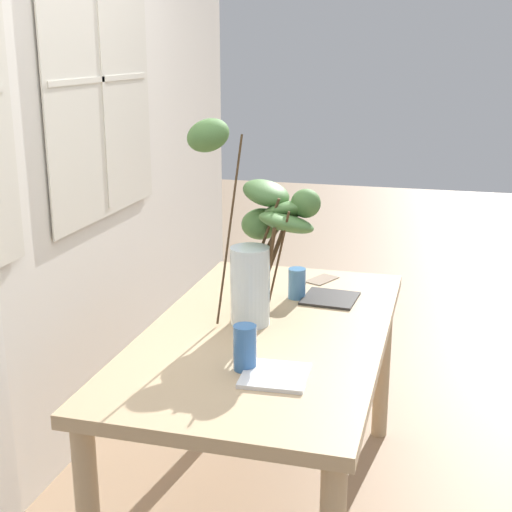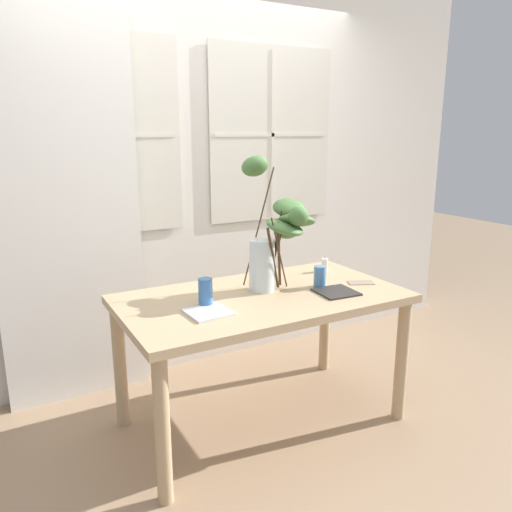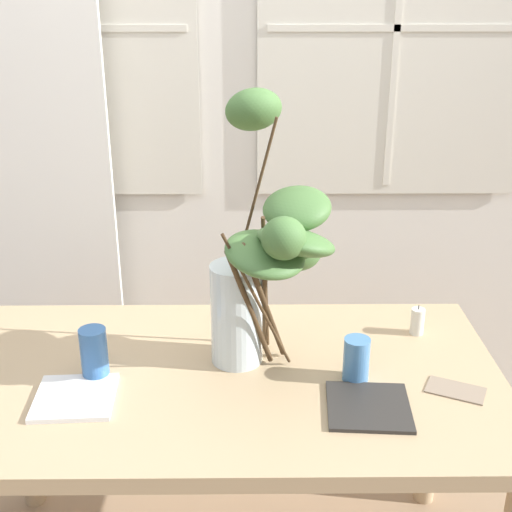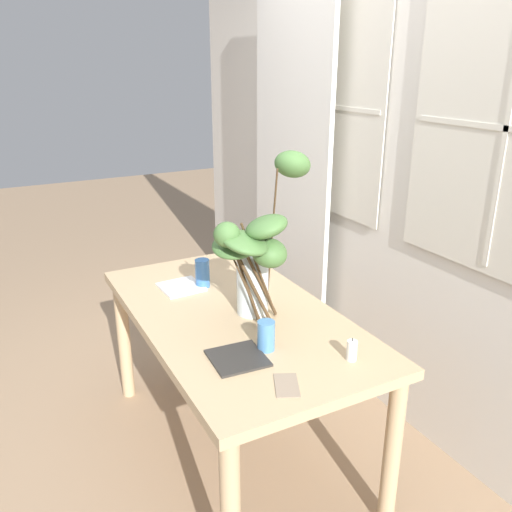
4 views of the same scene
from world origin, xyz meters
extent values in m
plane|color=#9E7F60|center=(0.00, 0.00, 0.00)|extent=(14.00, 14.00, 0.00)
cube|color=silver|center=(0.00, 0.98, 1.45)|extent=(4.69, 0.12, 2.90)
cube|color=silver|center=(-0.60, 0.91, 1.62)|extent=(0.92, 0.01, 1.15)
cube|color=silver|center=(-0.60, 0.91, 1.62)|extent=(0.99, 0.01, 1.22)
cube|color=silver|center=(-0.60, 0.90, 1.62)|extent=(0.02, 0.01, 1.15)
cube|color=silver|center=(-0.60, 0.90, 1.62)|extent=(0.92, 0.01, 0.02)
cube|color=silver|center=(0.60, 0.91, 1.62)|extent=(0.92, 0.01, 1.15)
cube|color=silver|center=(0.60, 0.91, 1.62)|extent=(0.99, 0.01, 1.22)
cube|color=silver|center=(0.60, 0.90, 1.62)|extent=(0.02, 0.01, 1.15)
cube|color=silver|center=(0.60, 0.90, 1.62)|extent=(0.92, 0.01, 0.02)
cube|color=white|center=(-0.86, 0.81, 1.21)|extent=(0.85, 0.03, 2.42)
cube|color=tan|center=(0.00, 0.00, 0.75)|extent=(1.55, 0.85, 0.05)
cylinder|color=tan|center=(-0.72, -0.37, 0.36)|extent=(0.07, 0.07, 0.73)
cylinder|color=tan|center=(-0.72, 0.37, 0.36)|extent=(0.07, 0.07, 0.73)
cylinder|color=tan|center=(0.72, 0.37, 0.36)|extent=(0.07, 0.07, 0.73)
cylinder|color=silver|center=(0.04, 0.07, 0.92)|extent=(0.15, 0.15, 0.29)
cylinder|color=silver|center=(0.04, 0.07, 0.82)|extent=(0.13, 0.13, 0.09)
cylinder|color=#47331E|center=(0.10, -0.01, 1.00)|extent=(0.19, 0.13, 0.43)
ellipsoid|color=#477038|center=(0.16, -0.10, 1.21)|extent=(0.16, 0.16, 0.11)
cylinder|color=#47331E|center=(0.12, 0.07, 0.95)|extent=(0.02, 0.17, 0.34)
ellipsoid|color=#477038|center=(0.20, 0.07, 1.12)|extent=(0.18, 0.17, 0.17)
cylinder|color=#47331E|center=(0.06, 0.16, 1.12)|extent=(0.18, 0.06, 0.68)
ellipsoid|color=#477038|center=(0.09, 0.24, 1.46)|extent=(0.21, 0.21, 0.18)
cylinder|color=#47331E|center=(0.12, 0.06, 1.01)|extent=(0.03, 0.17, 0.46)
ellipsoid|color=#477038|center=(0.20, 0.06, 1.23)|extent=(0.20, 0.21, 0.14)
cylinder|color=#47331E|center=(0.12, 0.02, 0.98)|extent=(0.13, 0.17, 0.40)
ellipsoid|color=#477038|center=(0.19, -0.04, 1.18)|extent=(0.29, 0.29, 0.13)
cylinder|color=#47331E|center=(0.08, 0.02, 0.96)|extent=(0.14, 0.10, 0.37)
ellipsoid|color=#477038|center=(0.11, -0.04, 1.15)|extent=(0.29, 0.29, 0.12)
cylinder|color=#386BAD|center=(-0.35, -0.02, 0.85)|extent=(0.07, 0.07, 0.15)
cylinder|color=#4C84BC|center=(0.36, -0.03, 0.83)|extent=(0.07, 0.07, 0.12)
cube|color=white|center=(-0.38, -0.12, 0.78)|extent=(0.21, 0.21, 0.01)
cube|color=#2D2B28|center=(0.38, -0.17, 0.78)|extent=(0.22, 0.22, 0.01)
cube|color=gray|center=(0.62, -0.09, 0.77)|extent=(0.17, 0.14, 0.00)
cylinder|color=silver|center=(0.59, 0.22, 0.81)|extent=(0.04, 0.04, 0.08)
cylinder|color=black|center=(0.59, 0.22, 0.86)|extent=(0.00, 0.00, 0.01)
camera|label=1|loc=(-2.38, -0.60, 1.76)|focal=50.88mm
camera|label=2|loc=(-1.31, -2.29, 1.65)|focal=35.32mm
camera|label=3|loc=(0.08, -1.62, 1.79)|focal=47.83mm
camera|label=4|loc=(2.01, -0.95, 1.87)|focal=37.15mm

